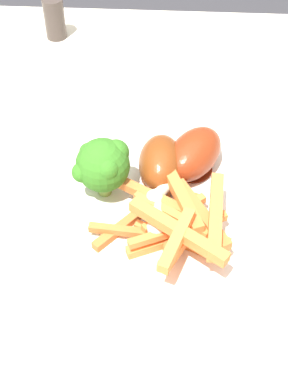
# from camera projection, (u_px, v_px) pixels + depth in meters

# --- Properties ---
(dining_table) EXTENTS (0.93, 0.74, 0.75)m
(dining_table) POSITION_uv_depth(u_px,v_px,m) (106.00, 311.00, 0.62)
(dining_table) COLOR silver
(dining_table) RESTS_ON ground_plane
(dinner_plate) EXTENTS (0.29, 0.29, 0.01)m
(dinner_plate) POSITION_uv_depth(u_px,v_px,m) (144.00, 209.00, 0.55)
(dinner_plate) COLOR white
(dinner_plate) RESTS_ON dining_table
(broccoli_floret_front) EXTENTS (0.06, 0.06, 0.07)m
(broccoli_floret_front) POSITION_uv_depth(u_px,v_px,m) (102.00, 165.00, 0.53)
(broccoli_floret_front) COLOR #85AB4B
(broccoli_floret_front) RESTS_ON dinner_plate
(carrot_fries_pile) EXTENTS (0.13, 0.14, 0.05)m
(carrot_fries_pile) POSITION_uv_depth(u_px,v_px,m) (179.00, 223.00, 0.50)
(carrot_fries_pile) COLOR orange
(carrot_fries_pile) RESTS_ON dinner_plate
(chicken_drumstick_near) EXTENTS (0.13, 0.05, 0.05)m
(chicken_drumstick_near) POSITION_uv_depth(u_px,v_px,m) (160.00, 167.00, 0.55)
(chicken_drumstick_near) COLOR #54210C
(chicken_drumstick_near) RESTS_ON dinner_plate
(chicken_drumstick_far) EXTENTS (0.12, 0.09, 0.05)m
(chicken_drumstick_far) POSITION_uv_depth(u_px,v_px,m) (192.00, 156.00, 0.56)
(chicken_drumstick_far) COLOR #601C0C
(chicken_drumstick_far) RESTS_ON dinner_plate
(pepper_shaker) EXTENTS (0.03, 0.03, 0.06)m
(pepper_shaker) POSITION_uv_depth(u_px,v_px,m) (55.00, 18.00, 0.76)
(pepper_shaker) COLOR #423833
(pepper_shaker) RESTS_ON dining_table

